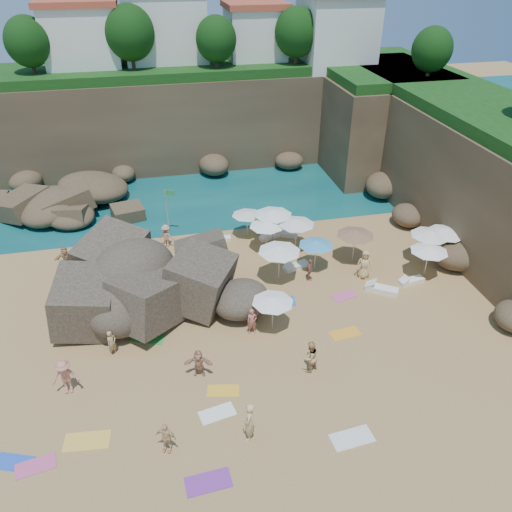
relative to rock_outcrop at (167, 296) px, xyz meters
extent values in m
plane|color=tan|center=(3.50, -2.86, 0.00)|extent=(120.00, 120.00, 0.00)
plane|color=#0C4751|center=(3.50, 27.14, 0.00)|extent=(120.00, 120.00, 0.00)
cube|color=brown|center=(5.50, 22.14, 4.00)|extent=(44.00, 8.00, 8.00)
cube|color=brown|center=(22.50, 5.14, 4.00)|extent=(8.00, 30.00, 8.00)
cube|color=brown|center=(20.50, 17.14, 4.00)|extent=(10.00, 12.00, 8.00)
cube|color=white|center=(-4.50, 23.14, 10.75)|extent=(6.00, 5.00, 5.50)
cube|color=#B2472D|center=(-4.50, 23.14, 13.75)|extent=(6.48, 5.40, 0.50)
cube|color=white|center=(2.50, 24.14, 11.25)|extent=(7.00, 6.00, 6.50)
cube|color=white|center=(10.50, 23.14, 10.50)|extent=(5.00, 5.00, 5.00)
cube|color=#B2472D|center=(10.50, 23.14, 13.25)|extent=(5.40, 5.40, 0.50)
cube|color=white|center=(17.50, 21.14, 11.00)|extent=(6.00, 6.00, 6.00)
sphere|color=#11380F|center=(-8.50, 21.14, 11.20)|extent=(3.60, 3.60, 3.60)
sphere|color=#11380F|center=(-0.50, 21.14, 11.60)|extent=(4.05, 4.05, 4.05)
sphere|color=#11380F|center=(6.50, 20.14, 11.04)|extent=(3.42, 3.42, 3.42)
sphere|color=#11380F|center=(13.50, 20.14, 11.36)|extent=(3.78, 3.78, 3.78)
sphere|color=#11380F|center=(22.50, 13.14, 10.80)|extent=(3.15, 3.15, 3.15)
cylinder|color=white|center=(-13.00, 27.14, 3.00)|extent=(0.10, 0.10, 6.00)
cylinder|color=white|center=(-11.50, 27.14, 3.00)|extent=(0.10, 0.10, 6.00)
cylinder|color=silver|center=(0.71, 7.56, 1.75)|extent=(0.07, 0.07, 3.50)
cube|color=green|center=(1.05, 7.56, 3.22)|extent=(0.58, 0.27, 0.39)
cylinder|color=silver|center=(9.03, 3.56, 1.09)|extent=(0.06, 0.06, 2.18)
cone|color=silver|center=(9.03, 3.56, 2.13)|extent=(2.45, 2.45, 0.37)
cylinder|color=silver|center=(6.15, 5.99, 0.96)|extent=(0.06, 0.06, 1.91)
cone|color=silver|center=(6.15, 5.99, 1.87)|extent=(2.15, 2.15, 0.33)
cylinder|color=silver|center=(7.06, 3.87, 1.04)|extent=(0.06, 0.06, 2.08)
cone|color=white|center=(7.06, 3.87, 2.03)|extent=(2.33, 2.33, 0.35)
cylinder|color=silver|center=(16.96, 0.20, 1.10)|extent=(0.06, 0.06, 2.20)
cone|color=white|center=(16.96, 0.20, 2.15)|extent=(2.47, 2.47, 0.38)
cylinder|color=silver|center=(6.96, 0.20, 1.17)|extent=(0.07, 0.07, 2.34)
cone|color=white|center=(6.96, 0.20, 2.28)|extent=(2.62, 2.62, 0.40)
cylinder|color=silver|center=(12.30, 1.29, 1.09)|extent=(0.06, 0.06, 2.19)
cone|color=red|center=(12.30, 1.29, 2.14)|extent=(2.46, 2.46, 0.37)
cylinder|color=silver|center=(7.76, 4.93, 1.17)|extent=(0.07, 0.07, 2.35)
cone|color=white|center=(7.76, 4.93, 2.29)|extent=(2.63, 2.63, 0.40)
cylinder|color=silver|center=(18.08, 0.24, 1.11)|extent=(0.06, 0.06, 2.21)
cone|color=white|center=(18.08, 0.24, 2.16)|extent=(2.48, 2.48, 0.38)
cylinder|color=silver|center=(5.45, -4.20, 1.00)|extent=(0.06, 0.06, 2.01)
cone|color=white|center=(5.45, -4.20, 1.96)|extent=(2.25, 2.25, 0.34)
cylinder|color=silver|center=(9.55, 0.95, 0.99)|extent=(0.06, 0.06, 1.97)
cone|color=#3B94CB|center=(9.55, 0.95, 1.93)|extent=(2.22, 2.22, 0.34)
cylinder|color=silver|center=(16.05, -1.39, 1.03)|extent=(0.06, 0.06, 2.07)
cone|color=white|center=(16.05, -1.39, 2.02)|extent=(2.32, 2.32, 0.35)
cube|color=white|center=(4.10, 5.84, 0.13)|extent=(1.67, 0.68, 0.25)
cube|color=silver|center=(8.82, 5.46, 0.14)|extent=(1.93, 1.35, 0.29)
cube|color=white|center=(7.70, 5.35, 0.13)|extent=(1.70, 1.04, 0.25)
cube|color=white|center=(8.41, 1.24, 0.14)|extent=(1.84, 1.13, 0.27)
cube|color=white|center=(12.75, -2.31, 0.15)|extent=(1.98, 1.63, 0.30)
cube|color=white|center=(14.93, -1.87, 0.13)|extent=(1.70, 0.80, 0.25)
cube|color=blue|center=(-6.85, -10.02, 0.01)|extent=(1.72, 1.27, 0.03)
cube|color=#CF5082|center=(-5.94, -10.39, 0.01)|extent=(1.67, 1.05, 0.03)
cube|color=yellow|center=(2.10, -8.08, 0.01)|extent=(1.63, 1.04, 0.03)
cube|color=green|center=(-1.24, -3.53, 0.02)|extent=(1.98, 1.49, 0.03)
cube|color=yellow|center=(-3.99, -9.60, 0.02)|extent=(2.01, 1.15, 0.03)
cube|color=white|center=(1.63, -9.34, 0.01)|extent=(1.72, 1.09, 0.03)
cube|color=purple|center=(0.77, -12.60, 0.02)|extent=(1.86, 1.01, 0.03)
cube|color=blue|center=(6.44, -2.01, 0.02)|extent=(1.96, 1.14, 0.03)
cube|color=#D5538C|center=(10.38, -2.30, 0.01)|extent=(1.67, 1.13, 0.03)
cube|color=#F9A127|center=(9.18, -5.49, 0.01)|extent=(1.70, 0.98, 0.03)
cube|color=green|center=(1.79, -1.36, 0.02)|extent=(1.92, 0.96, 0.03)
cube|color=yellow|center=(3.34, -1.27, 0.02)|extent=(1.80, 0.93, 0.03)
cube|color=white|center=(7.04, -11.88, 0.02)|extent=(1.90, 1.08, 0.03)
imported|color=tan|center=(-2.98, -4.40, 0.74)|extent=(0.63, 0.63, 1.47)
imported|color=tan|center=(6.47, -7.66, 0.89)|extent=(1.08, 1.01, 1.77)
imported|color=#E0927F|center=(0.45, 5.84, 0.82)|extent=(1.14, 0.92, 1.65)
imported|color=#AA6355|center=(8.84, -0.16, 0.73)|extent=(0.70, 0.92, 1.46)
imported|color=tan|center=(12.22, -0.68, 0.97)|extent=(1.08, 0.86, 1.94)
imported|color=tan|center=(-6.07, 4.59, 0.75)|extent=(1.45, 0.73, 1.50)
imported|color=#E4BF82|center=(2.77, -10.88, 0.97)|extent=(0.68, 0.83, 1.95)
imported|color=tan|center=(-4.97, -6.60, 0.25)|extent=(1.37, 1.99, 0.51)
imported|color=#E9BE84|center=(-0.68, -10.77, 0.19)|extent=(1.50, 1.78, 0.38)
imported|color=tan|center=(1.15, -6.79, 0.20)|extent=(1.70, 1.78, 0.39)
imported|color=#B26759|center=(4.30, -4.32, 0.18)|extent=(0.60, 1.54, 0.36)
imported|color=tan|center=(4.50, -2.49, 0.30)|extent=(1.16, 1.72, 0.59)
camera|label=1|loc=(0.05, -24.49, 17.91)|focal=35.00mm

